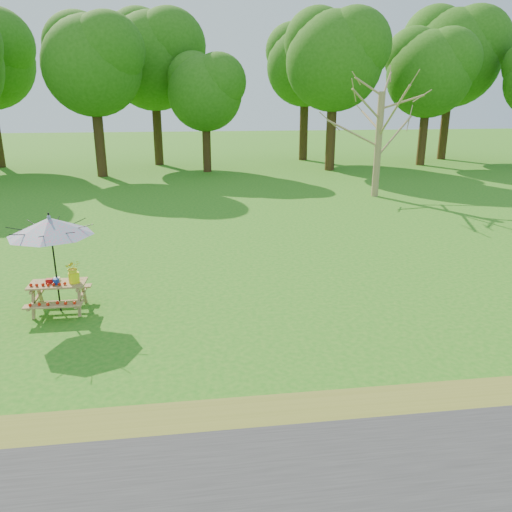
{
  "coord_description": "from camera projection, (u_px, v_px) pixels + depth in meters",
  "views": [
    {
      "loc": [
        1.96,
        -9.07,
        4.61
      ],
      "look_at": [
        3.42,
        1.69,
        1.1
      ],
      "focal_mm": 35.0,
      "sensor_mm": 36.0,
      "label": 1
    }
  ],
  "objects": [
    {
      "name": "tomatoes_row",
      "position": [
        48.0,
        285.0,
        10.78
      ],
      "size": [
        0.77,
        0.13,
        0.07
      ],
      "primitive_type": null,
      "color": "red",
      "rests_on": "picnic_table"
    },
    {
      "name": "bare_tree",
      "position": [
        386.0,
        45.0,
        21.84
      ],
      "size": [
        6.96,
        6.96,
        11.07
      ],
      "color": "#998553",
      "rests_on": "ground"
    },
    {
      "name": "drygrass_strip",
      "position": [
        60.0,
        436.0,
        7.08
      ],
      "size": [
        120.0,
        1.2,
        0.01
      ],
      "primitive_type": "cube",
      "color": "olive",
      "rests_on": "ground"
    },
    {
      "name": "treeline",
      "position": [
        147.0,
        32.0,
        28.01
      ],
      "size": [
        60.0,
        12.0,
        16.0
      ],
      "primitive_type": null,
      "color": "#246110",
      "rests_on": "ground"
    },
    {
      "name": "flower_bucket",
      "position": [
        73.0,
        271.0,
        10.91
      ],
      "size": [
        0.38,
        0.35,
        0.52
      ],
      "color": "#F3F70D",
      "rests_on": "picnic_table"
    },
    {
      "name": "ground",
      "position": [
        94.0,
        343.0,
        9.72
      ],
      "size": [
        120.0,
        120.0,
        0.0
      ],
      "primitive_type": "plane",
      "color": "#217516",
      "rests_on": "ground"
    },
    {
      "name": "produce_bins",
      "position": [
        54.0,
        281.0,
        10.95
      ],
      "size": [
        0.3,
        0.36,
        0.13
      ],
      "color": "#A80D0E",
      "rests_on": "picnic_table"
    },
    {
      "name": "patio_umbrella",
      "position": [
        50.0,
        227.0,
        10.58
      ],
      "size": [
        1.82,
        1.82,
        2.25
      ],
      "color": "black",
      "rests_on": "ground"
    },
    {
      "name": "picnic_table",
      "position": [
        59.0,
        297.0,
        11.08
      ],
      "size": [
        1.2,
        1.32,
        0.67
      ],
      "color": "olive",
      "rests_on": "ground"
    }
  ]
}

